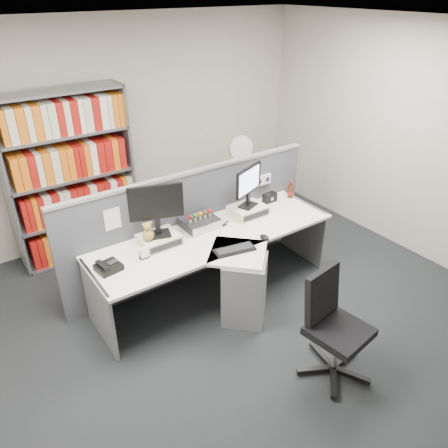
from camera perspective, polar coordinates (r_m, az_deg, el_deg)
ground at (r=4.39m, az=5.02°, el=-14.01°), size 5.50×5.50×0.00m
room_shell at (r=3.43m, az=6.30°, el=8.43°), size 5.04×5.54×2.72m
partition at (r=4.84m, az=-4.03°, el=0.03°), size 3.00×0.08×1.27m
desk at (r=4.47m, az=0.41°, el=-5.49°), size 2.60×1.20×0.72m
monitor_riser_left at (r=4.34m, az=-8.43°, el=-2.03°), size 0.38×0.31×0.10m
monitor_riser_right at (r=4.85m, az=3.13°, el=1.80°), size 0.38×0.31×0.10m
monitor_left at (r=4.17m, az=-8.80°, el=2.30°), size 0.51×0.23×0.53m
monitor_right at (r=4.72m, az=3.22°, el=5.31°), size 0.43×0.21×0.46m
desktop_pc at (r=4.61m, az=-3.17°, el=0.20°), size 0.36×0.32×0.10m
figurines at (r=4.55m, az=-3.09°, el=1.21°), size 0.29×0.05×0.09m
keyboard at (r=4.21m, az=1.38°, el=-3.35°), size 0.42×0.23×0.03m
mouse at (r=4.41m, az=5.27°, el=-1.73°), size 0.07×0.12×0.04m
desk_phone at (r=4.07m, az=-14.84°, el=-5.41°), size 0.23×0.22×0.09m
desk_calendar at (r=4.15m, az=-10.37°, el=-3.81°), size 0.09×0.07×0.11m
plush_toy at (r=4.22m, az=-9.87°, el=-1.10°), size 0.11×0.11×0.19m
speaker at (r=5.16m, az=5.96°, el=3.44°), size 0.16×0.09×0.11m
cola_bottle at (r=5.28m, az=8.63°, el=4.22°), size 0.07×0.07×0.22m
shelving_unit at (r=5.39m, az=-19.20°, el=5.45°), size 1.41×0.40×2.00m
filing_cabinet at (r=6.12m, az=2.00°, el=3.48°), size 0.45×0.61×0.70m
desk_fan at (r=5.85m, az=2.11°, el=9.53°), size 0.32×0.19×0.54m
office_chair at (r=3.83m, az=13.88°, el=-12.35°), size 0.62×0.62×0.95m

